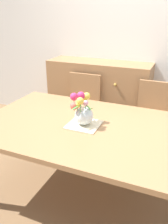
% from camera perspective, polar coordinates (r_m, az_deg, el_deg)
% --- Properties ---
extents(ground_plane, '(12.00, 12.00, 0.00)m').
position_cam_1_polar(ground_plane, '(2.41, 0.52, -19.06)').
color(ground_plane, brown).
extents(back_wall, '(7.00, 0.10, 2.80)m').
position_cam_1_polar(back_wall, '(3.32, 11.95, 19.02)').
color(back_wall, silver).
rests_on(back_wall, ground_plane).
extents(dining_table, '(1.85, 1.16, 0.74)m').
position_cam_1_polar(dining_table, '(2.02, 0.59, -4.98)').
color(dining_table, '#9E7047').
rests_on(dining_table, ground_plane).
extents(chair_left, '(0.42, 0.42, 0.90)m').
position_cam_1_polar(chair_left, '(3.01, -0.57, 1.82)').
color(chair_left, '#9E7047').
rests_on(chair_left, ground_plane).
extents(chair_right, '(0.42, 0.42, 0.90)m').
position_cam_1_polar(chair_right, '(2.80, 16.53, -0.91)').
color(chair_right, '#9E7047').
rests_on(chair_right, ground_plane).
extents(dresser, '(1.40, 0.47, 1.00)m').
position_cam_1_polar(dresser, '(3.35, 3.51, 3.68)').
color(dresser, '#9E7047').
rests_on(dresser, ground_plane).
extents(placemat, '(0.26, 0.26, 0.01)m').
position_cam_1_polar(placemat, '(1.99, 0.00, -3.07)').
color(placemat, beige).
rests_on(placemat, dining_table).
extents(flower_vase, '(0.20, 0.24, 0.27)m').
position_cam_1_polar(flower_vase, '(1.94, -0.29, 0.35)').
color(flower_vase, silver).
rests_on(flower_vase, placemat).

